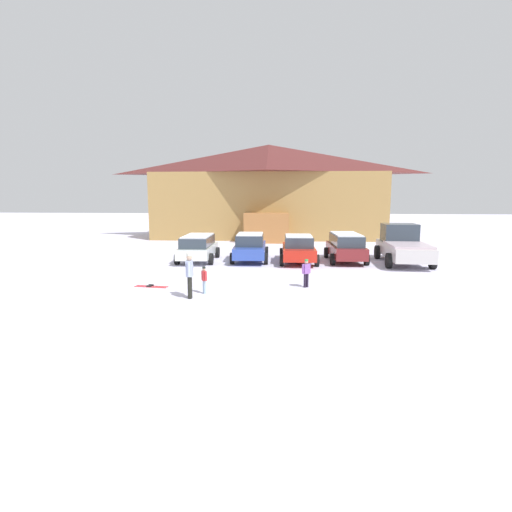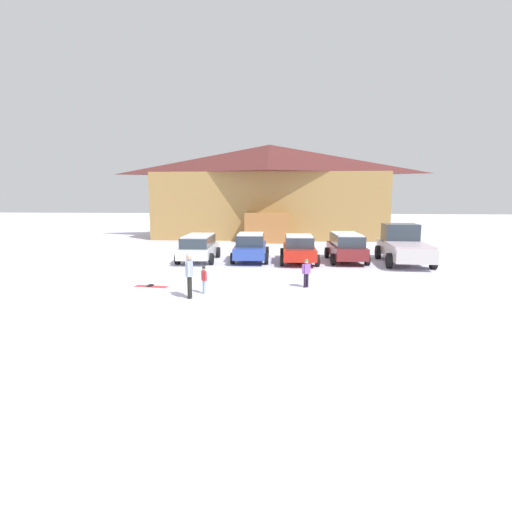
% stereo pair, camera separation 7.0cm
% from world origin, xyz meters
% --- Properties ---
extents(ground, '(160.00, 160.00, 0.00)m').
position_xyz_m(ground, '(0.00, 0.00, 0.00)').
color(ground, silver).
extents(ski_lodge, '(20.97, 9.93, 8.38)m').
position_xyz_m(ski_lodge, '(-0.03, 26.55, 4.25)').
color(ski_lodge, '#A27C42').
rests_on(ski_lodge, ground).
extents(parked_white_suv, '(2.25, 4.39, 1.51)m').
position_xyz_m(parked_white_suv, '(-3.26, 12.03, 0.83)').
color(parked_white_suv, white).
rests_on(parked_white_suv, ground).
extents(parked_blue_hatchback, '(2.27, 4.67, 1.60)m').
position_xyz_m(parked_blue_hatchback, '(-0.26, 12.50, 0.81)').
color(parked_blue_hatchback, '#2D49A7').
rests_on(parked_blue_hatchback, ground).
extents(parked_red_sedan, '(2.20, 4.33, 1.56)m').
position_xyz_m(parked_red_sedan, '(2.53, 12.02, 0.80)').
color(parked_red_sedan, red).
rests_on(parked_red_sedan, ground).
extents(parked_maroon_van, '(2.21, 4.38, 1.63)m').
position_xyz_m(parked_maroon_van, '(5.25, 12.62, 0.88)').
color(parked_maroon_van, maroon).
rests_on(parked_maroon_van, ground).
extents(pickup_truck, '(2.57, 5.60, 2.15)m').
position_xyz_m(pickup_truck, '(8.36, 12.44, 0.99)').
color(pickup_truck, beige).
rests_on(pickup_truck, ground).
extents(skier_adult_in_blue_parka, '(0.30, 0.61, 1.67)m').
position_xyz_m(skier_adult_in_blue_parka, '(-1.55, 3.51, 0.94)').
color(skier_adult_in_blue_parka, black).
rests_on(skier_adult_in_blue_parka, ground).
extents(skier_child_in_red_jacket, '(0.25, 0.35, 1.05)m').
position_xyz_m(skier_child_in_red_jacket, '(-1.18, 4.24, 0.59)').
color(skier_child_in_red_jacket, '#98B8CF').
rests_on(skier_child_in_red_jacket, ground).
extents(skier_child_in_purple_jacket, '(0.36, 0.30, 1.16)m').
position_xyz_m(skier_child_in_purple_jacket, '(2.75, 5.67, 0.66)').
color(skier_child_in_purple_jacket, black).
rests_on(skier_child_in_purple_jacket, ground).
extents(pair_of_skis, '(1.42, 0.45, 0.08)m').
position_xyz_m(pair_of_skis, '(-3.64, 5.19, 0.02)').
color(pair_of_skis, red).
rests_on(pair_of_skis, ground).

